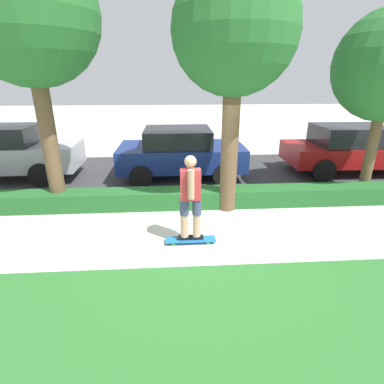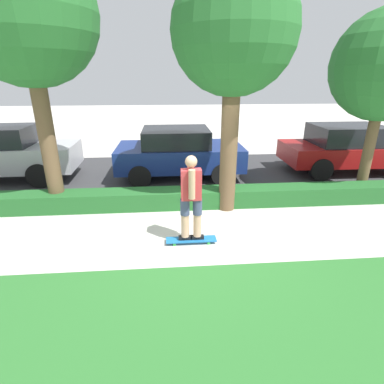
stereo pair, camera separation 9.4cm
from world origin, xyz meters
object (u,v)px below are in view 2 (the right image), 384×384
(skateboard, at_px, (191,240))
(tree_near, at_px, (25,15))
(parked_car_middle, at_px, (179,152))
(parked_car_rear, at_px, (348,148))
(tree_mid, at_px, (234,34))
(skater_person, at_px, (191,197))

(skateboard, bearing_deg, tree_near, 148.74)
(parked_car_middle, bearing_deg, parked_car_rear, 0.61)
(tree_mid, distance_m, parked_car_rear, 6.18)
(skateboard, relative_size, tree_mid, 0.19)
(skateboard, distance_m, parked_car_middle, 4.29)
(parked_car_middle, bearing_deg, tree_near, -143.50)
(skateboard, distance_m, tree_near, 5.55)
(skateboard, bearing_deg, tree_mid, 57.56)
(parked_car_middle, bearing_deg, skateboard, -89.45)
(skater_person, distance_m, tree_near, 4.90)
(tree_mid, xyz_separation_m, parked_car_rear, (4.62, 2.73, -3.06))
(skateboard, height_order, tree_near, tree_near)
(parked_car_middle, relative_size, parked_car_rear, 0.92)
(skateboard, bearing_deg, skater_person, 0.00)
(tree_mid, height_order, parked_car_rear, tree_mid)
(skateboard, relative_size, parked_car_middle, 0.25)
(tree_near, distance_m, parked_car_middle, 5.14)
(tree_near, height_order, tree_mid, tree_near)
(parked_car_middle, height_order, parked_car_rear, parked_car_rear)
(skater_person, xyz_separation_m, parked_car_middle, (-0.06, 4.22, -0.17))
(skateboard, distance_m, skater_person, 0.91)
(tree_mid, distance_m, parked_car_middle, 4.19)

